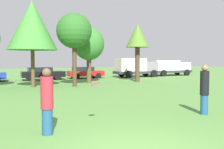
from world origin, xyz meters
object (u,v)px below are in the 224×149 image
tree_5 (89,44)px  parked_car_black (42,73)px  frisbee (95,84)px  delivery_truck_silver (169,67)px  tree_4 (74,31)px  person_thrower (47,101)px  tree_6 (138,37)px  parked_car_red (85,72)px  delivery_truck_grey (136,67)px  tree_3 (32,25)px  person_catcher (204,89)px

tree_5 → parked_car_black: (-3.02, 5.52, -2.75)m
frisbee → delivery_truck_silver: size_ratio=0.04×
parked_car_black → tree_4: bearing=-80.9°
person_thrower → tree_6: tree_6 is taller
parked_car_black → parked_car_red: 4.79m
parked_car_red → delivery_truck_grey: size_ratio=0.74×
parked_car_black → frisbee: bearing=-94.0°
tree_3 → delivery_truck_silver: bearing=21.0°
person_catcher → delivery_truck_grey: bearing=-115.0°
person_thrower → tree_6: (11.45, 13.90, 3.27)m
tree_4 → delivery_truck_grey: tree_4 is taller
tree_6 → delivery_truck_grey: bearing=60.2°
tree_3 → tree_5: 5.39m
tree_3 → tree_4: tree_3 is taller
tree_3 → delivery_truck_grey: 14.95m
frisbee → delivery_truck_silver: (18.59, 19.79, -0.19)m
person_thrower → parked_car_black: bearing=78.6°
person_thrower → delivery_truck_grey: 24.50m
tree_4 → tree_6: size_ratio=1.03×
tree_3 → person_thrower: bearing=-97.5°
delivery_truck_grey → delivery_truck_silver: (5.46, 0.56, -0.11)m
frisbee → tree_3: bearing=89.4°
person_catcher → delivery_truck_grey: delivery_truck_grey is taller
tree_5 → parked_car_red: bearing=73.3°
frisbee → delivery_truck_grey: bearing=55.7°
tree_3 → parked_car_black: bearing=73.6°
tree_6 → parked_car_black: bearing=141.7°
tree_3 → frisbee: bearing=-90.6°
tree_4 → delivery_truck_grey: size_ratio=1.04×
delivery_truck_silver → tree_6: bearing=-142.0°
parked_car_red → delivery_truck_grey: bearing=-4.3°
frisbee → delivery_truck_grey: delivery_truck_grey is taller
parked_car_red → delivery_truck_grey: delivery_truck_grey is taller
parked_car_black → delivery_truck_silver: size_ratio=0.73×
tree_6 → delivery_truck_grey: (3.26, 5.70, -2.98)m
tree_3 → tree_4: (2.98, -0.91, -0.40)m
person_catcher → tree_4: size_ratio=0.33×
tree_4 → tree_5: tree_4 is taller
person_thrower → tree_6: bearing=49.8°
delivery_truck_grey → frisbee: bearing=-122.0°
tree_6 → delivery_truck_silver: tree_6 is taller
tree_4 → person_catcher: bearing=-84.1°
person_thrower → frisbee: 1.66m
tree_3 → parked_car_black: size_ratio=1.49×
person_catcher → parked_car_red: 20.40m
person_catcher → parked_car_black: size_ratio=0.43×
tree_3 → tree_6: bearing=5.0°
person_catcher → parked_car_black: person_catcher is taller
person_thrower → tree_5: size_ratio=0.37×
person_thrower → tree_4: 13.43m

